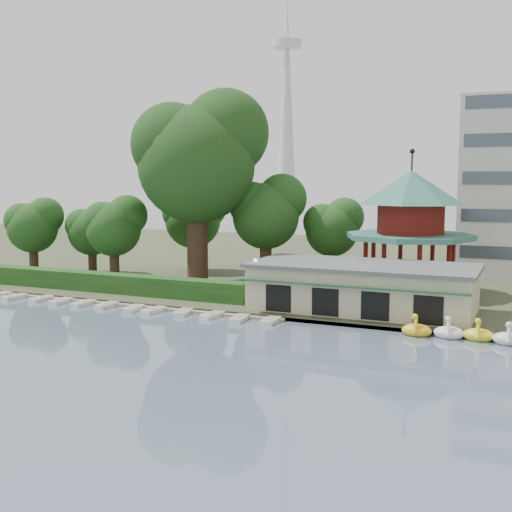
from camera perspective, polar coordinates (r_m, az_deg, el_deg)
The scene contains 13 objects.
ground_plane at distance 39.50m, azimuth -13.45°, elevation -10.00°, with size 220.00×220.00×0.00m, color slate.
shore at distance 85.92m, azimuth 7.89°, elevation -0.60°, with size 220.00×70.00×0.40m, color #424930.
embankment at distance 53.81m, azimuth -2.26°, elevation -5.11°, with size 220.00×0.60×0.30m, color gray.
dock at distance 59.85m, azimuth -12.72°, elevation -4.08°, with size 34.00×1.60×0.24m, color gray.
boathouse at distance 54.35m, azimuth 9.46°, elevation -2.70°, with size 18.60×9.39×3.90m.
pavilion at distance 63.11m, azimuth 13.56°, elevation 3.21°, with size 12.40×12.40×13.50m.
broadcast_tower at distance 183.43m, azimuth 2.76°, elevation 14.01°, with size 8.00×8.00×96.00m.
hedge at distance 64.02m, azimuth -13.17°, elevation -2.30°, with size 30.00×2.00×1.80m, color #214D1A.
lamp_post at distance 54.14m, azimuth -0.06°, elevation -1.60°, with size 0.36×0.36×4.28m.
big_tree at distance 66.40m, azimuth -5.11°, elevation 9.01°, with size 13.23×12.33×20.10m.
small_trees at distance 71.48m, azimuth -6.51°, elevation 3.21°, with size 39.25×16.32×11.47m.
swan_boats at distance 47.90m, azimuth 20.16°, elevation -6.75°, with size 12.34×2.13×1.92m.
moored_rowboats at distance 58.36m, azimuth -13.07°, elevation -4.31°, with size 32.22×2.80×0.36m.
Camera 1 is at (23.01, -30.02, 11.38)m, focal length 45.00 mm.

